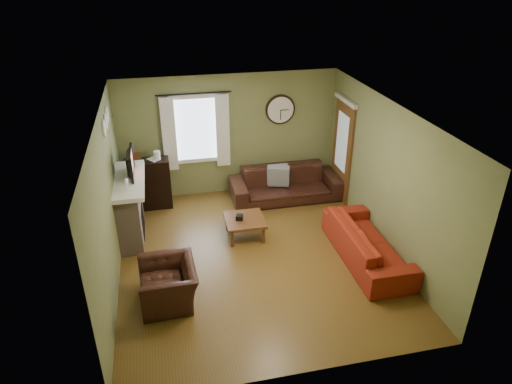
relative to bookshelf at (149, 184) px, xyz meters
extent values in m
cube|color=brown|center=(1.75, -2.20, -0.53)|extent=(4.60, 5.20, 0.00)
cube|color=white|center=(1.75, -2.20, 2.07)|extent=(4.60, 5.20, 0.00)
cube|color=olive|center=(-0.55, -2.20, 0.77)|extent=(0.00, 5.20, 2.60)
cube|color=olive|center=(4.05, -2.20, 0.77)|extent=(0.00, 5.20, 2.60)
cube|color=olive|center=(1.75, 0.40, 0.77)|extent=(4.60, 0.00, 2.60)
cube|color=olive|center=(1.75, -4.80, 0.77)|extent=(4.60, 0.00, 2.60)
cube|color=gray|center=(-0.35, -1.05, 0.02)|extent=(0.40, 1.40, 1.10)
cube|color=black|center=(-0.16, -1.05, -0.23)|extent=(0.04, 0.60, 0.55)
cube|color=white|center=(-0.32, -1.05, 0.61)|extent=(0.58, 1.60, 0.08)
imported|color=black|center=(-0.30, -0.90, 0.83)|extent=(0.08, 0.60, 0.35)
cube|color=#994C3F|center=(-0.22, -0.90, 0.88)|extent=(0.02, 0.62, 0.36)
cylinder|color=white|center=(-0.53, -1.40, 1.72)|extent=(0.28, 0.28, 0.03)
cylinder|color=white|center=(-0.53, -1.05, 1.72)|extent=(0.28, 0.28, 0.03)
cylinder|color=white|center=(-0.53, -0.70, 1.72)|extent=(0.28, 0.28, 0.03)
cylinder|color=black|center=(1.05, 0.28, 1.74)|extent=(0.03, 0.03, 1.50)
cube|color=white|center=(0.50, 0.28, 0.92)|extent=(0.28, 0.04, 1.55)
cube|color=white|center=(1.60, 0.28, 0.92)|extent=(0.28, 0.04, 1.55)
cube|color=brown|center=(4.02, -0.35, 0.52)|extent=(0.05, 0.90, 2.10)
imported|color=#522F16|center=(0.08, -0.06, 0.44)|extent=(0.28, 0.29, 0.02)
imported|color=black|center=(2.85, -0.24, -0.19)|extent=(2.33, 0.91, 0.68)
cube|color=gray|center=(2.69, -0.14, 0.02)|extent=(0.43, 0.14, 0.43)
cube|color=gray|center=(2.68, -0.26, 0.02)|extent=(0.47, 0.25, 0.45)
imported|color=maroon|center=(3.61, -2.68, -0.21)|extent=(0.85, 2.17, 0.63)
imported|color=black|center=(0.23, -3.05, -0.22)|extent=(0.87, 0.98, 0.62)
cube|color=black|center=(1.60, -1.55, -0.13)|extent=(0.16, 0.16, 0.10)
camera|label=1|loc=(0.35, -8.64, 4.15)|focal=32.00mm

